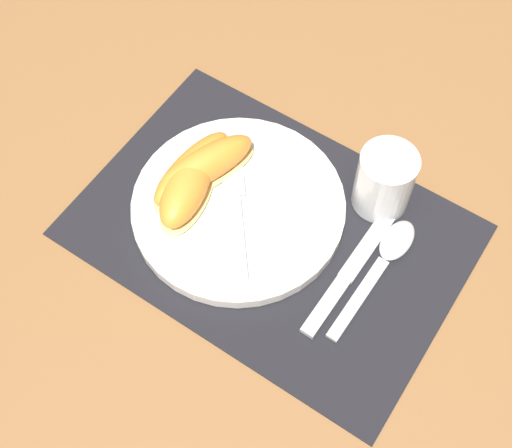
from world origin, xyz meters
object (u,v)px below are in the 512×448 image
Objects in this scene: plate at (237,209)px; citrus_wedge_2 at (186,188)px; knife at (351,269)px; fork at (235,202)px; juice_glass at (384,183)px; citrus_wedge_1 at (190,172)px; spoon at (387,255)px; citrus_wedge_0 at (206,166)px.

plate is 1.98× the size of citrus_wedge_2.
fork is at bearing -177.65° from knife.
juice_glass is at bearing 35.04° from citrus_wedge_2.
citrus_wedge_1 is 1.05× the size of citrus_wedge_2.
plate is at bearing -26.86° from fork.
knife is 0.22m from citrus_wedge_1.
plate is 0.18m from spoon.
spoon is at bearing 16.21° from citrus_wedge_2.
citrus_wedge_0 is at bearing 177.98° from knife.
plate reaches higher than spoon.
juice_glass is at bearing 100.68° from knife.
juice_glass is 0.48× the size of spoon.
citrus_wedge_1 is at bearing -177.14° from fork.
spoon is 1.25× the size of citrus_wedge_0.
fork is (-0.16, -0.01, 0.02)m from knife.
plate is at bearing -165.69° from spoon.
knife is at bearing -124.49° from spoon.
spoon is 0.25m from citrus_wedge_2.
fork is 1.08× the size of citrus_wedge_0.
citrus_wedge_2 is (-0.05, -0.02, 0.02)m from fork.
citrus_wedge_1 reaches higher than knife.
knife is at bearing 2.35° from fork.
spoon is at bearing 10.85° from citrus_wedge_1.
spoon is at bearing 14.31° from plate.
citrus_wedge_1 is (-0.20, -0.11, -0.00)m from juice_glass.
citrus_wedge_1 is (-0.22, -0.01, 0.03)m from knife.
juice_glass is 0.63× the size of citrus_wedge_1.
citrus_wedge_2 is at bearing -91.29° from citrus_wedge_0.
fork is (-0.14, -0.11, -0.02)m from juice_glass.
citrus_wedge_0 is (-0.05, 0.02, 0.03)m from plate.
juice_glass is 0.42× the size of knife.
citrus_wedge_2 reaches higher than knife.
fork reaches higher than spoon.
knife is 1.50× the size of citrus_wedge_1.
plate is 0.06m from citrus_wedge_0.
juice_glass is at bearing 38.34° from fork.
plate is 1.80× the size of citrus_wedge_0.
citrus_wedge_2 is (-0.19, -0.13, -0.00)m from juice_glass.
plate is at bearing 22.07° from citrus_wedge_2.
citrus_wedge_0 is at bearing 55.67° from citrus_wedge_1.
juice_glass is at bearing 29.15° from citrus_wedge_1.
juice_glass is 0.09m from spoon.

